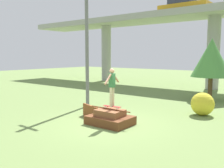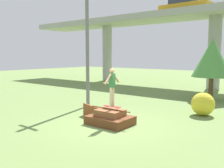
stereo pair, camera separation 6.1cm
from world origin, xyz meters
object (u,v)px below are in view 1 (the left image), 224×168
Objects in this scene: car_on_overpass_mid at (183,6)px; utility_pole at (87,41)px; skateboard at (112,107)px; skater at (112,84)px; bush_yellow_flowering at (203,104)px; tree_behind_left at (211,58)px.

car_on_overpass_mid reaches higher than utility_pole.
utility_pole is at bearing 148.75° from skateboard.
skater is 0.36× the size of car_on_overpass_mid.
car_on_overpass_mid reaches higher than bush_yellow_flowering.
utility_pole is at bearing 148.75° from skater.
tree_behind_left is 5.02m from bush_yellow_flowering.
tree_behind_left reaches higher than bush_yellow_flowering.
skateboard is 0.19× the size of car_on_overpass_mid.
skateboard is 0.21× the size of tree_behind_left.
car_on_overpass_mid reaches higher than skateboard.
car_on_overpass_mid is 0.62× the size of utility_pole.
skateboard is 8.84m from tree_behind_left.
skater is 15.72m from car_on_overpass_mid.
bush_yellow_flowering is at bearing 17.85° from utility_pole.
bush_yellow_flowering reaches higher than skateboard.
bush_yellow_flowering is at bearing 58.01° from skater.
car_on_overpass_mid is at bearing 87.12° from utility_pole.
tree_behind_left is at bearing 79.43° from skater.
utility_pole is at bearing -162.15° from bush_yellow_flowering.
utility_pole is (-0.61, -12.21, -3.71)m from car_on_overpass_mid.
bush_yellow_flowering is (2.55, 4.08, -1.17)m from skater.
skater is 8.67m from tree_behind_left.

